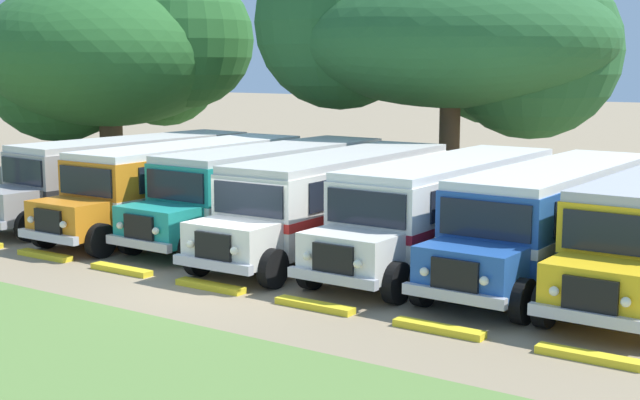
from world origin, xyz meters
TOP-DOWN VIEW (x-y plane):
  - ground_plane at (0.00, 0.00)m, footprint 220.00×220.00m
  - parked_bus_slot_0 at (-9.27, 5.83)m, footprint 3.47×10.96m
  - parked_bus_slot_1 at (-6.10, 5.39)m, footprint 2.70×10.84m
  - parked_bus_slot_2 at (-3.15, 6.16)m, footprint 2.90×10.87m
  - parked_bus_slot_3 at (-0.04, 5.38)m, footprint 2.83×10.86m
  - parked_bus_slot_4 at (3.30, 5.89)m, footprint 2.78×10.85m
  - parked_bus_slot_5 at (6.35, 6.04)m, footprint 2.88×10.86m
  - curb_wheelstop_1 at (-6.24, -0.41)m, footprint 2.00×0.36m
  - curb_wheelstop_2 at (-3.12, -0.41)m, footprint 2.00×0.36m
  - curb_wheelstop_3 at (0.00, -0.41)m, footprint 2.00×0.36m
  - curb_wheelstop_4 at (3.12, -0.41)m, footprint 2.00×0.36m
  - curb_wheelstop_5 at (6.24, -0.41)m, footprint 2.00×0.36m
  - curb_wheelstop_6 at (9.36, -0.41)m, footprint 2.00×0.36m
  - broad_shade_tree at (-1.87, 16.33)m, footprint 14.44×12.76m
  - secondary_tree at (-17.73, 13.07)m, footprint 12.97×12.29m

SIDE VIEW (x-z plane):
  - ground_plane at x=0.00m, z-range 0.00..0.00m
  - curb_wheelstop_1 at x=-6.24m, z-range 0.00..0.15m
  - curb_wheelstop_2 at x=-3.12m, z-range 0.00..0.15m
  - curb_wheelstop_3 at x=0.00m, z-range 0.00..0.15m
  - curb_wheelstop_4 at x=3.12m, z-range 0.00..0.15m
  - curb_wheelstop_5 at x=6.24m, z-range 0.00..0.15m
  - curb_wheelstop_6 at x=9.36m, z-range 0.00..0.15m
  - parked_bus_slot_0 at x=-9.27m, z-range 0.17..2.99m
  - parked_bus_slot_1 at x=-6.10m, z-range 0.17..2.99m
  - parked_bus_slot_2 at x=-3.15m, z-range 0.17..2.99m
  - parked_bus_slot_3 at x=-0.04m, z-range 0.17..2.99m
  - parked_bus_slot_4 at x=3.30m, z-range 0.17..2.99m
  - parked_bus_slot_5 at x=6.35m, z-range 0.17..2.99m
  - secondary_tree at x=-17.73m, z-range 0.97..10.65m
  - broad_shade_tree at x=-1.87m, z-range 1.04..11.70m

